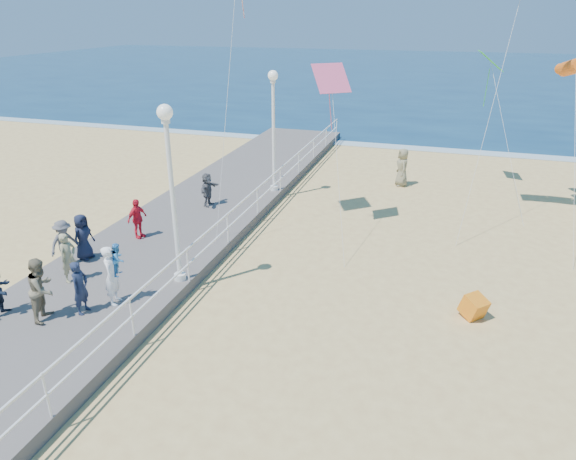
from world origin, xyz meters
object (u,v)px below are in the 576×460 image
(spectator_4, at_px, (83,237))
(spectator_6, at_px, (68,258))
(spectator_7, at_px, (0,290))
(beach_walker_c, at_px, (402,167))
(woman_holding_toddler, at_px, (112,275))
(spectator_5, at_px, (208,189))
(spectator_1, at_px, (42,289))
(spectator_2, at_px, (64,243))
(spectator_0, at_px, (80,288))
(spectator_3, at_px, (137,219))
(lamp_post_far, at_px, (273,119))
(box_kite, at_px, (473,309))
(lamp_post_mid, at_px, (171,178))
(toddler_held, at_px, (118,259))

(spectator_4, relative_size, spectator_6, 1.00)
(spectator_7, height_order, beach_walker_c, spectator_7)
(woman_holding_toddler, xyz_separation_m, spectator_5, (-0.94, 8.01, -0.16))
(spectator_1, distance_m, beach_walker_c, 17.47)
(woman_holding_toddler, bearing_deg, spectator_6, 54.68)
(spectator_2, bearing_deg, spectator_6, -117.87)
(spectator_0, relative_size, spectator_3, 1.04)
(lamp_post_far, xyz_separation_m, spectator_0, (-1.61, -11.45, -2.50))
(box_kite, bearing_deg, woman_holding_toddler, 150.16)
(spectator_5, relative_size, beach_walker_c, 0.76)
(spectator_3, xyz_separation_m, spectator_6, (-0.17, -3.46, 0.04))
(spectator_1, height_order, spectator_4, spectator_1)
(spectator_1, relative_size, spectator_5, 1.24)
(lamp_post_mid, bearing_deg, woman_holding_toddler, -121.38)
(spectator_4, height_order, spectator_5, spectator_4)
(lamp_post_far, xyz_separation_m, spectator_4, (-3.72, -8.59, -2.49))
(toddler_held, distance_m, spectator_2, 3.41)
(spectator_5, distance_m, box_kite, 11.83)
(spectator_4, bearing_deg, spectator_0, -136.96)
(toddler_held, bearing_deg, spectator_4, 38.12)
(lamp_post_mid, distance_m, toddler_held, 2.69)
(lamp_post_mid, xyz_separation_m, woman_holding_toddler, (-1.08, -1.77, -2.39))
(spectator_6, bearing_deg, toddler_held, -97.30)
(toddler_held, bearing_deg, spectator_3, 10.88)
(spectator_4, distance_m, beach_walker_c, 15.28)
(lamp_post_mid, relative_size, spectator_5, 3.75)
(lamp_post_mid, xyz_separation_m, lamp_post_far, (0.00, 9.00, 0.00))
(woman_holding_toddler, xyz_separation_m, spectator_0, (-0.54, -0.69, -0.11))
(spectator_6, bearing_deg, lamp_post_far, -10.05)
(toddler_held, distance_m, beach_walker_c, 15.63)
(lamp_post_far, height_order, spectator_4, lamp_post_far)
(woman_holding_toddler, relative_size, spectator_7, 1.16)
(spectator_4, xyz_separation_m, spectator_6, (0.59, -1.45, 0.00))
(lamp_post_far, bearing_deg, spectator_1, -101.23)
(woman_holding_toddler, xyz_separation_m, spectator_4, (-2.64, 2.18, -0.09))
(lamp_post_mid, relative_size, box_kite, 8.87)
(toddler_held, relative_size, spectator_5, 0.66)
(toddler_held, distance_m, spectator_1, 2.04)
(spectator_4, height_order, box_kite, spectator_4)
(spectator_1, bearing_deg, spectator_7, 83.73)
(toddler_held, height_order, spectator_4, toddler_held)
(lamp_post_far, xyz_separation_m, spectator_7, (-3.62, -12.16, -2.51))
(spectator_0, distance_m, spectator_2, 3.27)
(box_kite, bearing_deg, spectator_3, 127.16)
(toddler_held, bearing_deg, spectator_1, 117.23)
(spectator_7, bearing_deg, spectator_4, -5.89)
(spectator_7, xyz_separation_m, box_kite, (12.23, 4.25, -0.85))
(toddler_held, height_order, spectator_1, toddler_held)
(lamp_post_far, bearing_deg, spectator_3, -114.28)
(spectator_0, bearing_deg, box_kite, -72.59)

